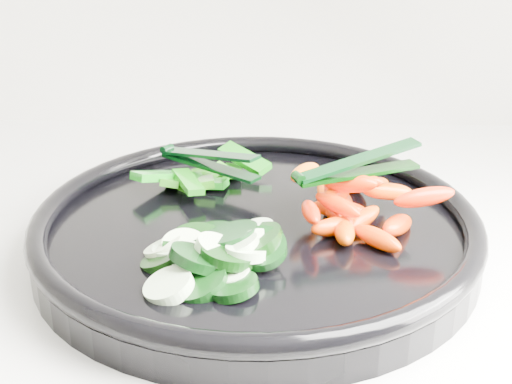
{
  "coord_description": "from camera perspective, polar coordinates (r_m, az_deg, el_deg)",
  "views": [
    {
      "loc": [
        -0.03,
        1.12,
        1.22
      ],
      "look_at": [
        -0.05,
        1.66,
        0.99
      ],
      "focal_mm": 50.0,
      "sensor_mm": 36.0,
      "label": 1
    }
  ],
  "objects": [
    {
      "name": "veggie_tray",
      "position": [
        0.6,
        0.0,
        -3.02
      ],
      "size": [
        0.4,
        0.4,
        0.04
      ],
      "color": "black",
      "rests_on": "counter"
    },
    {
      "name": "pepper_pile",
      "position": [
        0.68,
        -4.4,
        1.25
      ],
      "size": [
        0.13,
        0.11,
        0.03
      ],
      "color": "#136C0A",
      "rests_on": "veggie_tray"
    },
    {
      "name": "cucumber_pile",
      "position": [
        0.54,
        -3.61,
        -4.87
      ],
      "size": [
        0.12,
        0.13,
        0.04
      ],
      "color": "black",
      "rests_on": "veggie_tray"
    },
    {
      "name": "carrot_pile",
      "position": [
        0.6,
        7.78,
        -0.86
      ],
      "size": [
        0.14,
        0.16,
        0.06
      ],
      "color": "#E03000",
      "rests_on": "veggie_tray"
    },
    {
      "name": "tong_pepper",
      "position": [
        0.67,
        -3.98,
        2.61
      ],
      "size": [
        0.1,
        0.08,
        0.02
      ],
      "color": "black",
      "rests_on": "pepper_pile"
    },
    {
      "name": "tong_carrot",
      "position": [
        0.59,
        7.92,
        1.98
      ],
      "size": [
        0.11,
        0.06,
        0.02
      ],
      "color": "black",
      "rests_on": "carrot_pile"
    }
  ]
}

